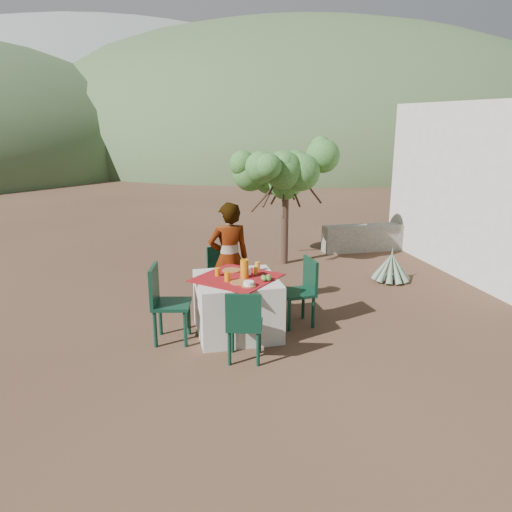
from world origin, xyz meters
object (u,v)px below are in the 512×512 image
Objects in this scene: chair_left at (165,300)px; shrub_tree at (288,178)px; table at (237,305)px; person at (229,259)px; juice_pitcher at (245,269)px; chair_right at (302,288)px; chair_far at (223,272)px; chair_near at (244,323)px; agave at (391,268)px.

chair_left is 4.11m from shrub_tree.
shrub_tree is (1.56, 3.04, 1.26)m from table.
person is at bearing -38.73° from chair_left.
juice_pitcher is at bearing -115.50° from shrub_tree.
juice_pitcher is (-0.82, -0.13, 0.37)m from chair_right.
chair_left is (-0.92, -1.13, 0.05)m from chair_far.
chair_near is at bearing -102.10° from juice_pitcher.
table is 1.86× the size of agave.
shrub_tree is at bearing 62.80° from table.
chair_right reaches higher than agave.
juice_pitcher reaches higher than chair_near.
person is at bearing -123.62° from shrub_tree.
chair_left is 0.61× the size of person.
shrub_tree reaches higher than juice_pitcher.
agave is at bearing 119.93° from chair_right.
shrub_tree is at bearing 162.91° from chair_right.
chair_right is 2.54m from agave.
juice_pitcher is (0.07, -0.77, 0.07)m from person.
chair_near is 4.36m from shrub_tree.
table is at bearing -88.79° from chair_right.
chair_near is 3.68× the size of juice_pitcher.
chair_near is at bearing -51.84° from chair_right.
chair_right is at bearing -73.73° from chair_left.
person is (0.10, 1.56, 0.32)m from chair_near.
chair_left is at bearing -146.83° from chair_far.
chair_left is at bearing -90.49° from chair_right.
person is at bearing 87.78° from table.
table reaches higher than agave.
chair_left reaches higher than chair_right.
table is 0.51m from juice_pitcher.
chair_near is 1.24× the size of agave.
table is 3.36m from agave.
agave is (2.96, 0.79, -0.57)m from person.
juice_pitcher is at bearing -151.63° from agave.
shrub_tree is 2.98× the size of agave.
table is 0.94m from chair_left.
table is at bearing -107.63° from chair_far.
person is 3.12m from agave.
juice_pitcher is (-2.90, -1.56, 0.64)m from agave.
juice_pitcher is (0.17, 0.79, 0.40)m from chair_near.
chair_far is (-0.01, 1.09, 0.11)m from table.
chair_far is 1.27× the size of agave.
agave is at bearing -169.44° from person.
shrub_tree is 3.50m from juice_pitcher.
juice_pitcher reaches higher than chair_right.
shrub_tree is (1.54, 2.31, 0.84)m from person.
juice_pitcher reaches higher than chair_left.
table is 0.93m from chair_right.
chair_right is 0.44× the size of shrub_tree.
chair_left is 1.41× the size of agave.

